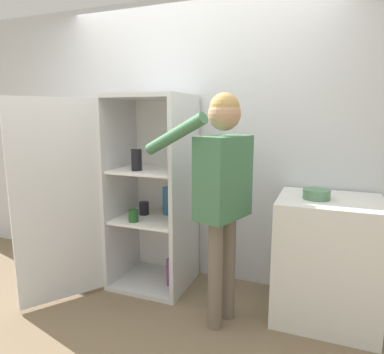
# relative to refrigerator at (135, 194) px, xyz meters

# --- Properties ---
(ground_plane) EXTENTS (12.00, 12.00, 0.00)m
(ground_plane) POSITION_rel_refrigerator_xyz_m (0.40, -0.54, -0.84)
(ground_plane) COLOR #7A664C
(wall_back) EXTENTS (7.00, 0.06, 2.55)m
(wall_back) POSITION_rel_refrigerator_xyz_m (0.40, 0.44, 0.43)
(wall_back) COLOR silver
(wall_back) RESTS_ON ground_plane
(refrigerator) EXTENTS (1.09, 1.17, 1.70)m
(refrigerator) POSITION_rel_refrigerator_xyz_m (0.00, 0.00, 0.00)
(refrigerator) COLOR silver
(refrigerator) RESTS_ON ground_plane
(person) EXTENTS (0.74, 0.52, 1.67)m
(person) POSITION_rel_refrigerator_xyz_m (0.88, -0.29, 0.23)
(person) COLOR #726656
(person) RESTS_ON ground_plane
(counter) EXTENTS (0.73, 0.64, 0.93)m
(counter) POSITION_rel_refrigerator_xyz_m (1.59, 0.07, -0.38)
(counter) COLOR white
(counter) RESTS_ON ground_plane
(bowl) EXTENTS (0.19, 0.19, 0.07)m
(bowl) POSITION_rel_refrigerator_xyz_m (1.49, 0.03, 0.12)
(bowl) COLOR #517F5B
(bowl) RESTS_ON counter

